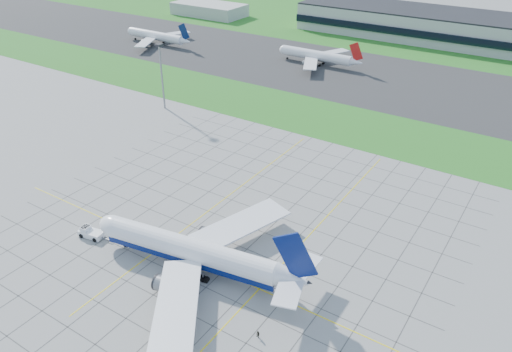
{
  "coord_description": "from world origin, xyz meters",
  "views": [
    {
      "loc": [
        62.15,
        -70.9,
        75.21
      ],
      "look_at": [
        -2.94,
        28.8,
        7.0
      ],
      "focal_mm": 35.0,
      "sensor_mm": 36.0,
      "label": 1
    }
  ],
  "objects": [
    {
      "name": "service_block",
      "position": [
        -160.0,
        210.0,
        4.0
      ],
      "size": [
        50.0,
        25.0,
        8.0
      ],
      "primitive_type": "cube",
      "color": "#B7B7B2",
      "rests_on": "ground"
    },
    {
      "name": "distant_jet_0",
      "position": [
        -138.6,
        134.54,
        4.49
      ],
      "size": [
        43.45,
        42.66,
        14.08
      ],
      "color": "white",
      "rests_on": "ground"
    },
    {
      "name": "asphalt_taxiway",
      "position": [
        0.0,
        145.0,
        0.03
      ],
      "size": [
        700.0,
        75.0,
        0.04
      ],
      "primitive_type": "cube",
      "color": "#383838",
      "rests_on": "ground"
    },
    {
      "name": "pushback_tug",
      "position": [
        -27.65,
        -9.05,
        1.15
      ],
      "size": [
        9.39,
        4.05,
        2.58
      ],
      "rotation": [
        0.0,
        0.0,
        0.16
      ],
      "color": "white",
      "rests_on": "ground"
    },
    {
      "name": "airliner",
      "position": [
        1.59,
        -4.37,
        4.76
      ],
      "size": [
        55.04,
        55.36,
        17.4
      ],
      "rotation": [
        0.0,
        0.0,
        0.16
      ],
      "color": "white",
      "rests_on": "ground"
    },
    {
      "name": "ground",
      "position": [
        0.0,
        0.0,
        0.0
      ],
      "size": [
        1400.0,
        1400.0,
        0.0
      ],
      "primitive_type": "plane",
      "color": "gray",
      "rests_on": "ground"
    },
    {
      "name": "crew_near",
      "position": [
        -20.19,
        0.38,
        0.87
      ],
      "size": [
        0.65,
        0.76,
        1.75
      ],
      "primitive_type": "imported",
      "rotation": [
        0.0,
        0.0,
        1.12
      ],
      "color": "black",
      "rests_on": "ground"
    },
    {
      "name": "apron_markings",
      "position": [
        0.43,
        11.09,
        0.02
      ],
      "size": [
        120.0,
        130.0,
        0.03
      ],
      "color": "#474744",
      "rests_on": "ground"
    },
    {
      "name": "grass_far",
      "position": [
        0.0,
        255.0,
        0.02
      ],
      "size": [
        700.0,
        145.0,
        0.04
      ],
      "primitive_type": "cube",
      "color": "#297120",
      "rests_on": "ground"
    },
    {
      "name": "grass_median",
      "position": [
        0.0,
        90.0,
        0.02
      ],
      "size": [
        700.0,
        35.0,
        0.04
      ],
      "primitive_type": "cube",
      "color": "#297120",
      "rests_on": "ground"
    },
    {
      "name": "distant_jet_1",
      "position": [
        -45.38,
        149.39,
        4.49
      ],
      "size": [
        42.75,
        42.66,
        14.08
      ],
      "color": "white",
      "rests_on": "ground"
    },
    {
      "name": "crew_far",
      "position": [
        25.17,
        -13.58,
        0.83
      ],
      "size": [
        0.93,
        0.79,
        1.66
      ],
      "primitive_type": "imported",
      "rotation": [
        0.0,
        0.0,
        -0.23
      ],
      "color": "#29261B",
      "rests_on": "ground"
    },
    {
      "name": "light_mast",
      "position": [
        -70.0,
        65.0,
        16.18
      ],
      "size": [
        2.5,
        2.5,
        25.6
      ],
      "color": "gray",
      "rests_on": "ground"
    }
  ]
}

